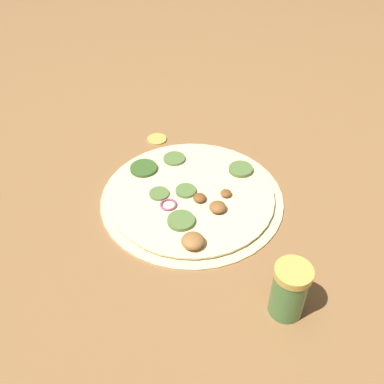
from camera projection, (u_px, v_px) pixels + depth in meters
name	position (u px, v px, depth m)	size (l,w,h in m)	color
ground_plane	(192.00, 199.00, 0.85)	(3.00, 3.00, 0.00)	olive
pizza	(192.00, 197.00, 0.85)	(0.35, 0.35, 0.03)	beige
spice_jar	(289.00, 290.00, 0.64)	(0.05, 0.05, 0.09)	#4C7F42
loose_cap	(157.00, 138.00, 0.99)	(0.04, 0.04, 0.01)	gold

